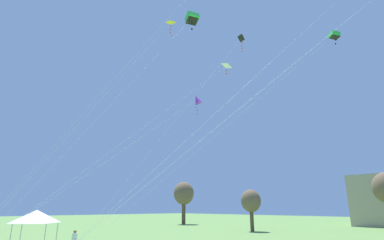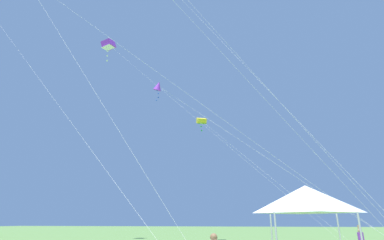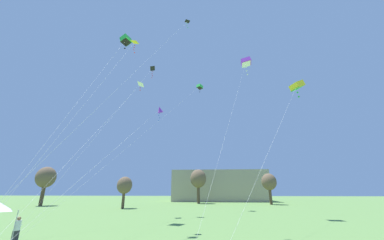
{
  "view_description": "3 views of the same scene",
  "coord_description": "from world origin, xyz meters",
  "px_view_note": "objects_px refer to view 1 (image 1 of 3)",
  "views": [
    {
      "loc": [
        17.65,
        -2.13,
        3.2
      ],
      "look_at": [
        1.29,
        13.44,
        9.78
      ],
      "focal_mm": 28.0,
      "sensor_mm": 36.0,
      "label": 1
    },
    {
      "loc": [
        -15.13,
        6.52,
        1.93
      ],
      "look_at": [
        6.52,
        10.73,
        9.41
      ],
      "focal_mm": 28.0,
      "sensor_mm": 36.0,
      "label": 2
    },
    {
      "loc": [
        7.45,
        -7.05,
        3.34
      ],
      "look_at": [
        6.21,
        10.62,
        9.08
      ],
      "focal_mm": 20.0,
      "sensor_mm": 36.0,
      "label": 3
    }
  ],
  "objects_px": {
    "kite_green_box_0": "(192,18)",
    "kite_white_delta_4": "(226,66)",
    "kite_black_delta_1": "(241,40)",
    "kite_green_box_6": "(334,36)",
    "festival_tent": "(36,216)",
    "kite_purple_diamond_5": "(197,100)",
    "kite_yellow_delta_2": "(169,25)"
  },
  "relations": [
    {
      "from": "kite_white_delta_4",
      "to": "kite_black_delta_1",
      "type": "bearing_deg",
      "value": 43.72
    },
    {
      "from": "festival_tent",
      "to": "kite_purple_diamond_5",
      "type": "distance_m",
      "value": 13.58
    },
    {
      "from": "kite_green_box_0",
      "to": "kite_yellow_delta_2",
      "type": "xyz_separation_m",
      "value": [
        3.88,
        -6.49,
        -5.8
      ]
    },
    {
      "from": "festival_tent",
      "to": "kite_yellow_delta_2",
      "type": "relative_size",
      "value": 0.16
    },
    {
      "from": "kite_black_delta_1",
      "to": "kite_white_delta_4",
      "type": "height_order",
      "value": "kite_black_delta_1"
    },
    {
      "from": "kite_yellow_delta_2",
      "to": "kite_purple_diamond_5",
      "type": "distance_m",
      "value": 8.39
    },
    {
      "from": "kite_green_box_0",
      "to": "kite_white_delta_4",
      "type": "bearing_deg",
      "value": 73.72
    },
    {
      "from": "kite_black_delta_1",
      "to": "kite_green_box_6",
      "type": "relative_size",
      "value": 0.92
    },
    {
      "from": "festival_tent",
      "to": "kite_green_box_0",
      "type": "distance_m",
      "value": 25.77
    },
    {
      "from": "kite_yellow_delta_2",
      "to": "kite_green_box_0",
      "type": "bearing_deg",
      "value": 120.88
    },
    {
      "from": "kite_yellow_delta_2",
      "to": "kite_purple_diamond_5",
      "type": "height_order",
      "value": "kite_yellow_delta_2"
    },
    {
      "from": "festival_tent",
      "to": "kite_green_box_6",
      "type": "relative_size",
      "value": 0.12
    },
    {
      "from": "kite_green_box_6",
      "to": "kite_purple_diamond_5",
      "type": "bearing_deg",
      "value": -99.23
    },
    {
      "from": "kite_green_box_0",
      "to": "kite_green_box_6",
      "type": "bearing_deg",
      "value": 53.92
    },
    {
      "from": "kite_green_box_6",
      "to": "kite_green_box_0",
      "type": "bearing_deg",
      "value": -126.08
    },
    {
      "from": "kite_black_delta_1",
      "to": "kite_purple_diamond_5",
      "type": "distance_m",
      "value": 17.42
    },
    {
      "from": "kite_black_delta_1",
      "to": "kite_white_delta_4",
      "type": "distance_m",
      "value": 3.95
    },
    {
      "from": "kite_black_delta_1",
      "to": "kite_white_delta_4",
      "type": "relative_size",
      "value": 0.96
    },
    {
      "from": "kite_white_delta_4",
      "to": "kite_purple_diamond_5",
      "type": "xyz_separation_m",
      "value": [
        5.78,
        -10.61,
        -8.44
      ]
    },
    {
      "from": "kite_black_delta_1",
      "to": "kite_yellow_delta_2",
      "type": "distance_m",
      "value": 12.9
    },
    {
      "from": "festival_tent",
      "to": "kite_purple_diamond_5",
      "type": "height_order",
      "value": "kite_purple_diamond_5"
    },
    {
      "from": "kite_white_delta_4",
      "to": "kite_purple_diamond_5",
      "type": "distance_m",
      "value": 14.74
    },
    {
      "from": "kite_black_delta_1",
      "to": "kite_green_box_6",
      "type": "xyz_separation_m",
      "value": [
        7.76,
        8.6,
        0.81
      ]
    },
    {
      "from": "kite_green_box_0",
      "to": "kite_white_delta_4",
      "type": "height_order",
      "value": "kite_green_box_0"
    },
    {
      "from": "kite_green_box_0",
      "to": "kite_yellow_delta_2",
      "type": "bearing_deg",
      "value": -59.12
    },
    {
      "from": "festival_tent",
      "to": "kite_black_delta_1",
      "type": "distance_m",
      "value": 28.17
    },
    {
      "from": "kite_green_box_0",
      "to": "kite_green_box_6",
      "type": "xyz_separation_m",
      "value": [
        10.39,
        14.26,
        -0.85
      ]
    },
    {
      "from": "kite_green_box_6",
      "to": "kite_white_delta_4",
      "type": "bearing_deg",
      "value": -132.64
    },
    {
      "from": "kite_green_box_0",
      "to": "kite_purple_diamond_5",
      "type": "distance_m",
      "value": 16.52
    },
    {
      "from": "kite_black_delta_1",
      "to": "kite_purple_diamond_5",
      "type": "relative_size",
      "value": 1.73
    },
    {
      "from": "kite_green_box_0",
      "to": "kite_yellow_delta_2",
      "type": "relative_size",
      "value": 1.31
    },
    {
      "from": "festival_tent",
      "to": "kite_black_delta_1",
      "type": "height_order",
      "value": "kite_black_delta_1"
    }
  ]
}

